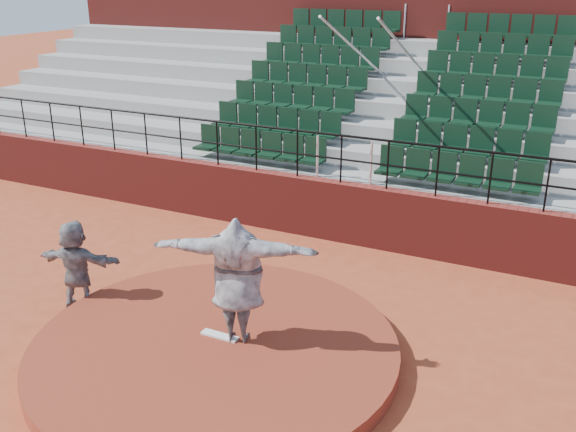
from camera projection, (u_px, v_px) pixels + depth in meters
name	position (u px, v px, depth m)	size (l,w,h in m)	color
ground	(215.00, 356.00, 9.67)	(90.00, 90.00, 0.00)	#A84426
pitchers_mound	(215.00, 348.00, 9.62)	(5.50, 5.50, 0.25)	maroon
pitching_rubber	(220.00, 336.00, 9.70)	(0.60, 0.15, 0.03)	white
boundary_wall	(340.00, 211.00, 13.64)	(24.00, 0.30, 1.30)	maroon
wall_railing	(341.00, 148.00, 13.14)	(24.04, 0.05, 1.03)	black
seating_deck	(393.00, 138.00, 16.41)	(24.00, 5.97, 4.63)	gray
press_box_facade	(438.00, 39.00, 18.98)	(24.00, 3.00, 7.10)	maroon
pitcher	(237.00, 280.00, 9.32)	(2.40, 0.65, 1.95)	black
fielder	(76.00, 265.00, 10.83)	(1.46, 0.47, 1.58)	black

